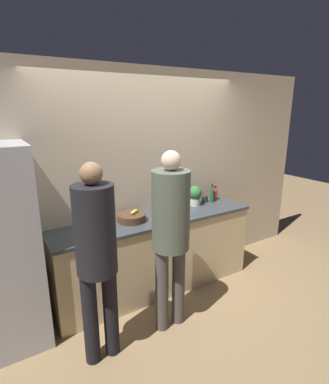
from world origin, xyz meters
The scene contains 11 objects.
ground_plane centered at (0.00, 0.00, 0.00)m, with size 14.00×14.00×0.00m, color #8C704C.
wall_back centered at (0.00, 0.60, 1.30)m, with size 5.20×0.06×2.60m.
counter centered at (0.00, 0.33, 0.46)m, with size 2.45×0.58×0.93m.
person_left centered at (-0.94, -0.34, 1.04)m, with size 0.33×0.33×1.76m.
person_center centered at (-0.21, -0.31, 1.08)m, with size 0.36×0.36×1.79m.
fruit_bowl centered at (-0.29, 0.36, 0.97)m, with size 0.32×0.32×0.12m.
utensil_crock centered at (-0.73, 0.44, 0.99)m, with size 0.09×0.09×0.29m.
bottle_red centered at (1.03, 0.49, 1.00)m, with size 0.07×0.07×0.20m.
bottle_green centered at (0.94, 0.44, 1.02)m, with size 0.05×0.05×0.24m.
cup_black centered at (0.86, 0.49, 0.97)m, with size 0.08×0.08×0.08m.
potted_plant centered at (0.66, 0.45, 1.06)m, with size 0.18×0.18×0.26m.
Camera 1 is at (-1.62, -2.50, 2.15)m, focal length 28.00 mm.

